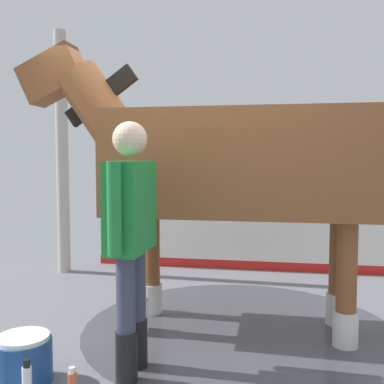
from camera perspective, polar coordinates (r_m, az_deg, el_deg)
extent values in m
cube|color=slate|center=(4.08, 2.38, -17.57)|extent=(16.00, 16.00, 0.02)
cylinder|color=#42444C|center=(4.24, 5.90, -16.52)|extent=(2.76, 2.76, 0.00)
cube|color=white|center=(6.21, 7.47, -4.59)|extent=(3.32, 2.81, 1.11)
cube|color=red|center=(6.15, 7.52, 0.79)|extent=(3.34, 2.83, 0.06)
cube|color=red|center=(6.30, 7.42, -9.04)|extent=(3.32, 2.81, 0.12)
cylinder|color=#B7B2A8|center=(6.21, -15.94, 4.71)|extent=(0.16, 0.16, 3.15)
cube|color=brown|center=(3.97, 6.06, 3.62)|extent=(2.32, 2.15, 0.89)
cylinder|color=brown|center=(4.01, -6.96, -10.17)|extent=(0.16, 0.16, 1.02)
cylinder|color=silver|center=(4.12, -6.92, -15.10)|extent=(0.20, 0.20, 0.28)
cylinder|color=brown|center=(4.47, -5.08, -8.65)|extent=(0.16, 0.16, 1.02)
cylinder|color=silver|center=(4.57, -5.05, -13.13)|extent=(0.20, 0.20, 0.28)
cylinder|color=brown|center=(3.89, 18.77, -10.85)|extent=(0.16, 0.16, 1.02)
cylinder|color=silver|center=(4.00, 18.64, -15.93)|extent=(0.20, 0.20, 0.28)
cylinder|color=brown|center=(4.36, 17.81, -9.18)|extent=(0.16, 0.16, 1.02)
cylinder|color=silver|center=(4.46, 17.70, -13.77)|extent=(0.20, 0.20, 0.28)
cylinder|color=brown|center=(4.27, -11.27, 9.89)|extent=(0.87, 0.82, 0.90)
cube|color=black|center=(4.29, -11.30, 11.68)|extent=(0.57, 0.49, 0.55)
cube|color=brown|center=(4.50, -16.88, 13.79)|extent=(0.68, 0.63, 0.56)
cylinder|color=black|center=(3.48, -6.88, -18.28)|extent=(0.15, 0.15, 0.35)
cylinder|color=#383D51|center=(3.34, -6.95, -11.36)|extent=(0.13, 0.13, 0.52)
cylinder|color=black|center=(3.28, -8.20, -19.73)|extent=(0.15, 0.15, 0.35)
cylinder|color=#383D51|center=(3.13, -8.29, -12.43)|extent=(0.13, 0.13, 0.52)
cube|color=#1E7F38|center=(3.13, -7.70, -1.80)|extent=(0.50, 0.53, 0.62)
cylinder|color=#1E7F38|center=(3.41, -6.04, -1.01)|extent=(0.09, 0.09, 0.59)
cylinder|color=#1E7F38|center=(2.84, -9.70, -2.11)|extent=(0.09, 0.09, 0.59)
sphere|color=beige|center=(3.11, -7.78, 6.59)|extent=(0.24, 0.24, 0.24)
cylinder|color=#1E478C|center=(3.45, -20.35, -19.25)|extent=(0.38, 0.38, 0.29)
cylinder|color=white|center=(3.38, -20.43, -16.73)|extent=(0.35, 0.35, 0.03)
cylinder|color=black|center=(3.15, -20.01, -19.50)|extent=(0.04, 0.04, 0.05)
cylinder|color=white|center=(3.15, -14.78, -20.75)|extent=(0.04, 0.04, 0.04)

